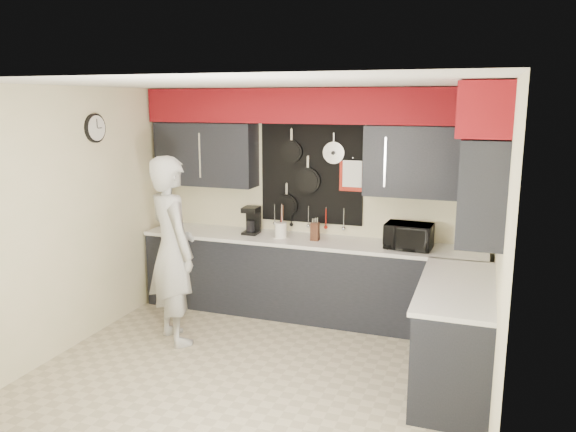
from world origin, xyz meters
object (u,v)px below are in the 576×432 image
at_px(microwave, 409,236).
at_px(utensil_crock, 281,230).
at_px(coffee_maker, 252,219).
at_px(knife_block, 315,232).
at_px(person, 172,251).

height_order(microwave, utensil_crock, microwave).
bearing_deg(coffee_maker, utensil_crock, -13.91).
bearing_deg(knife_block, person, -139.75).
bearing_deg(coffee_maker, knife_block, -7.84).
xyz_separation_m(knife_block, person, (-1.19, -1.07, -0.06)).
height_order(microwave, person, person).
bearing_deg(utensil_crock, knife_block, 0.34).
distance_m(utensil_crock, coffee_maker, 0.41).
distance_m(microwave, utensil_crock, 1.45).
bearing_deg(utensil_crock, coffee_maker, 168.34).
relative_size(coffee_maker, person, 0.17).
bearing_deg(utensil_crock, person, -126.31).
xyz_separation_m(knife_block, utensil_crock, (-0.41, -0.00, -0.01)).
relative_size(knife_block, person, 0.10).
relative_size(knife_block, utensil_crock, 1.15).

